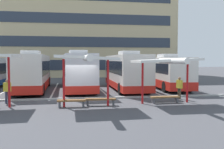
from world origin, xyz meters
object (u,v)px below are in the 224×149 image
(waiting_shelter_2, at_px, (167,61))
(bench_3, at_px, (165,98))
(coach_bus_4, at_px, (162,72))
(coach_bus_3, at_px, (126,72))
(coach_bus_1, at_px, (33,72))
(waiting_passenger_1, at_px, (7,90))
(waiting_shelter_1, at_px, (86,59))
(bench_1, at_px, (72,102))
(bench_2, at_px, (100,100))
(waiting_passenger_0, at_px, (179,87))
(coach_bus_2, at_px, (77,71))

(waiting_shelter_2, bearing_deg, bench_3, 90.00)
(coach_bus_4, bearing_deg, coach_bus_3, -159.58)
(coach_bus_1, bearing_deg, waiting_passenger_1, -95.31)
(waiting_shelter_1, height_order, bench_3, waiting_shelter_1)
(coach_bus_1, distance_m, coach_bus_3, 8.75)
(coach_bus_1, bearing_deg, bench_3, -42.47)
(coach_bus_3, xyz_separation_m, waiting_shelter_1, (-4.32, -8.66, 1.19))
(waiting_shelter_2, bearing_deg, waiting_passenger_1, 170.10)
(coach_bus_1, xyz_separation_m, coach_bus_3, (8.71, -0.90, 0.02))
(bench_1, xyz_separation_m, bench_3, (6.16, 0.52, 0.01))
(waiting_shelter_1, bearing_deg, waiting_shelter_2, 4.90)
(waiting_shelter_1, height_order, bench_2, waiting_shelter_1)
(bench_3, xyz_separation_m, waiting_passenger_0, (1.64, 1.41, 0.59))
(coach_bus_2, height_order, coach_bus_4, coach_bus_2)
(coach_bus_2, xyz_separation_m, bench_3, (5.57, -8.97, -1.42))
(waiting_shelter_2, relative_size, waiting_passenger_0, 2.81)
(bench_1, xyz_separation_m, waiting_shelter_2, (6.16, 0.24, 2.43))
(coach_bus_1, height_order, bench_2, coach_bus_1)
(bench_3, bearing_deg, coach_bus_4, 70.68)
(bench_2, distance_m, waiting_shelter_2, 4.99)
(bench_2, relative_size, waiting_shelter_2, 0.43)
(waiting_shelter_2, bearing_deg, coach_bus_3, 96.51)
(waiting_shelter_1, height_order, waiting_shelter_2, waiting_shelter_1)
(coach_bus_4, bearing_deg, waiting_passenger_1, -149.66)
(coach_bus_3, height_order, bench_3, coach_bus_3)
(coach_bus_2, xyz_separation_m, waiting_shelter_1, (0.31, -9.70, 1.16))
(waiting_passenger_1, bearing_deg, bench_2, -16.75)
(coach_bus_3, height_order, bench_2, coach_bus_3)
(coach_bus_1, relative_size, waiting_shelter_2, 2.44)
(waiting_shelter_1, height_order, waiting_passenger_1, waiting_shelter_1)
(bench_1, bearing_deg, coach_bus_3, 58.27)
(bench_2, relative_size, waiting_passenger_0, 1.20)
(coach_bus_1, distance_m, coach_bus_2, 4.08)
(bench_2, bearing_deg, waiting_passenger_0, 15.65)
(coach_bus_3, distance_m, waiting_passenger_0, 7.05)
(waiting_shelter_1, distance_m, waiting_shelter_2, 5.28)
(bench_3, bearing_deg, coach_bus_3, 96.73)
(coach_bus_3, xyz_separation_m, waiting_passenger_0, (2.57, -6.52, -0.80))
(coach_bus_4, relative_size, waiting_passenger_0, 7.44)
(coach_bus_1, xyz_separation_m, waiting_passenger_1, (-0.68, -7.31, -0.81))
(waiting_shelter_1, xyz_separation_m, bench_1, (-0.90, 0.21, -2.58))
(waiting_shelter_2, bearing_deg, waiting_passenger_0, 45.89)
(coach_bus_1, distance_m, waiting_shelter_2, 13.31)
(coach_bus_1, relative_size, coach_bus_3, 1.08)
(coach_bus_4, bearing_deg, waiting_shelter_2, -108.80)
(waiting_shelter_2, height_order, waiting_passenger_1, waiting_shelter_2)
(coach_bus_3, relative_size, bench_1, 5.90)
(coach_bus_2, distance_m, waiting_passenger_0, 10.48)
(coach_bus_3, bearing_deg, bench_2, -112.66)
(coach_bus_1, distance_m, waiting_passenger_1, 7.38)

